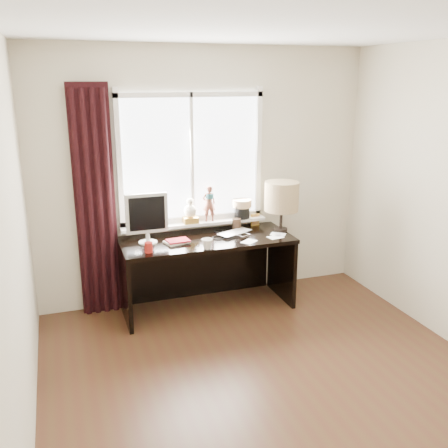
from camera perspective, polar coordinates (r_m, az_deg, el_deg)
name	(u,v)px	position (r m, az deg, el deg)	size (l,w,h in m)	color
floor	(285,397)	(3.95, 6.95, -19.02)	(3.50, 4.00, 0.00)	#422416
ceiling	(300,22)	(3.24, 8.64, 21.82)	(3.50, 4.00, 0.00)	white
wall_back	(205,176)	(5.19, -2.17, 5.45)	(3.50, 2.60, 0.00)	beige
wall_left	(10,260)	(3.05, -23.26, -3.79)	(4.00, 2.60, 0.00)	beige
laptop	(235,233)	(5.07, 1.25, -1.03)	(0.37, 0.24, 0.03)	silver
mug	(207,244)	(4.64, -1.94, -2.25)	(0.10, 0.10, 0.10)	white
red_cup	(149,247)	(4.60, -8.61, -2.66)	(0.07, 0.07, 0.10)	maroon
window	(195,177)	(5.10, -3.38, 5.36)	(1.52, 0.21, 1.40)	white
curtain	(95,205)	(4.94, -14.52, 2.17)	(0.38, 0.09, 2.25)	black
desk	(204,258)	(5.12, -2.26, -3.93)	(1.70, 0.70, 0.75)	black
monitor	(147,215)	(4.78, -8.82, 0.98)	(0.40, 0.18, 0.49)	beige
notebook_stack	(177,241)	(4.83, -5.37, -1.99)	(0.26, 0.21, 0.03)	beige
brush_holder	(237,224)	(5.22, 1.45, 0.01)	(0.09, 0.09, 0.25)	black
icon_frame	(255,220)	(5.37, 3.57, 0.50)	(0.10, 0.03, 0.13)	gold
table_lamp	(282,197)	(5.13, 6.61, 3.09)	(0.35, 0.35, 0.52)	black
loose_papers	(268,238)	(4.99, 5.03, -1.56)	(0.55, 0.30, 0.00)	white
desk_cables	(223,235)	(5.06, -0.06, -1.22)	(0.35, 0.33, 0.01)	black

